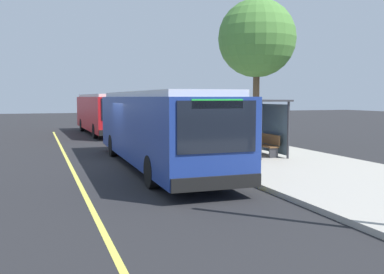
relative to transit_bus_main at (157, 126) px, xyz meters
The scene contains 10 objects.
ground_plane 2.42m from the transit_bus_main, 146.01° to the right, with size 120.00×120.00×0.00m, color #232326.
sidewalk_curb 5.43m from the transit_bus_main, 106.68° to the left, with size 44.00×6.40×0.15m, color #A8A399.
lane_stripe_center 3.89m from the transit_bus_main, 115.00° to the right, with size 36.00×0.14×0.01m, color #E0D64C.
transit_bus_main is the anchor object (origin of this frame).
transit_bus_second 16.31m from the transit_bus_main, behind, with size 11.30×2.88×2.95m.
bus_shelter 5.17m from the transit_bus_main, 100.50° to the left, with size 2.90×1.60×2.48m.
waiting_bench 5.28m from the transit_bus_main, 95.80° to the left, with size 1.60×0.48×0.95m.
route_sign_post 2.95m from the transit_bus_main, 64.85° to the left, with size 0.44×0.08×2.80m.
pedestrian_commuter 3.40m from the transit_bus_main, 87.56° to the left, with size 0.24×0.40×1.69m.
street_tree_near_shelter 9.91m from the transit_bus_main, 126.79° to the left, with size 4.29×4.29×7.96m.
Camera 1 is at (17.98, -3.41, 2.74)m, focal length 40.93 mm.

